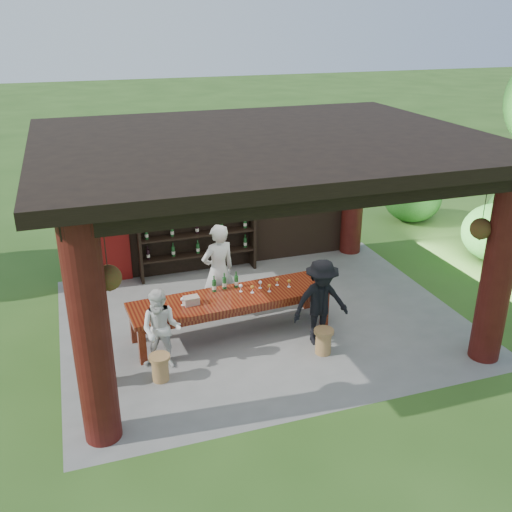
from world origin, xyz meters
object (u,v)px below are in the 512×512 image
object	(u,v)px
stool_near_left	(160,367)
guest_woman	(161,329)
stool_near_right	(323,341)
guest_man	(321,302)
tasting_table	(231,302)
host	(218,271)
wine_shelf	(197,225)
napkin_basket	(191,300)
stool_far_left	(102,371)

from	to	relation	value
stool_near_left	guest_woman	xyz separation A→B (m)	(0.11, 0.37, 0.46)
stool_near_right	guest_man	xyz separation A→B (m)	(0.08, 0.35, 0.55)
stool_near_right	stool_near_left	bearing A→B (deg)	177.93
tasting_table	host	bearing A→B (deg)	92.51
stool_near_left	stool_near_right	bearing A→B (deg)	-2.07
wine_shelf	host	world-z (taller)	wine_shelf
host	napkin_basket	distance (m)	1.08
host	napkin_basket	xyz separation A→B (m)	(-0.70, -0.82, -0.11)
stool_far_left	wine_shelf	bearing A→B (deg)	56.57
napkin_basket	wine_shelf	bearing A→B (deg)	74.89
tasting_table	stool_near_right	distance (m)	1.77
guest_woman	stool_near_right	bearing A→B (deg)	12.59
tasting_table	guest_woman	size ratio (longest dim) A/B	2.67
napkin_basket	stool_far_left	bearing A→B (deg)	-153.80
wine_shelf	stool_near_right	bearing A→B (deg)	-71.89
stool_near_left	stool_far_left	bearing A→B (deg)	169.48
stool_near_left	stool_far_left	world-z (taller)	stool_far_left
stool_far_left	guest_woman	distance (m)	1.11
wine_shelf	guest_man	bearing A→B (deg)	-69.06
stool_far_left	napkin_basket	world-z (taller)	napkin_basket
stool_near_left	host	distance (m)	2.40
host	guest_woman	distance (m)	1.96
host	guest_woman	xyz separation A→B (m)	(-1.34, -1.41, -0.23)
host	guest_woman	world-z (taller)	host
stool_far_left	napkin_basket	xyz separation A→B (m)	(1.63, 0.80, 0.57)
wine_shelf	napkin_basket	xyz separation A→B (m)	(-0.76, -2.82, -0.33)
stool_near_right	tasting_table	bearing A→B (deg)	138.67
stool_far_left	napkin_basket	size ratio (longest dim) A/B	1.79
guest_man	tasting_table	bearing A→B (deg)	150.33
stool_far_left	host	xyz separation A→B (m)	(2.34, 1.62, 0.68)
stool_near_right	host	xyz separation A→B (m)	(-1.33, 1.89, 0.69)
stool_near_right	napkin_basket	bearing A→B (deg)	152.30
stool_near_left	guest_man	size ratio (longest dim) A/B	0.28
napkin_basket	stool_near_left	bearing A→B (deg)	-127.52
tasting_table	stool_near_right	size ratio (longest dim) A/B	8.17
wine_shelf	stool_far_left	bearing A→B (deg)	-123.43
tasting_table	guest_man	bearing A→B (deg)	-29.82
stool_near_left	host	world-z (taller)	host
host	stool_far_left	bearing A→B (deg)	20.37
stool_near_left	stool_far_left	size ratio (longest dim) A/B	0.96
wine_shelf	tasting_table	bearing A→B (deg)	-90.55
stool_near_left	guest_woman	distance (m)	0.60
stool_far_left	host	bearing A→B (deg)	34.77
wine_shelf	napkin_basket	world-z (taller)	wine_shelf
napkin_basket	host	bearing A→B (deg)	49.31
wine_shelf	stool_near_right	size ratio (longest dim) A/B	5.74
stool_far_left	guest_woman	size ratio (longest dim) A/B	0.34
stool_far_left	guest_man	distance (m)	3.79
stool_near_right	napkin_basket	size ratio (longest dim) A/B	1.74
stool_far_left	guest_man	xyz separation A→B (m)	(3.75, 0.08, 0.54)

